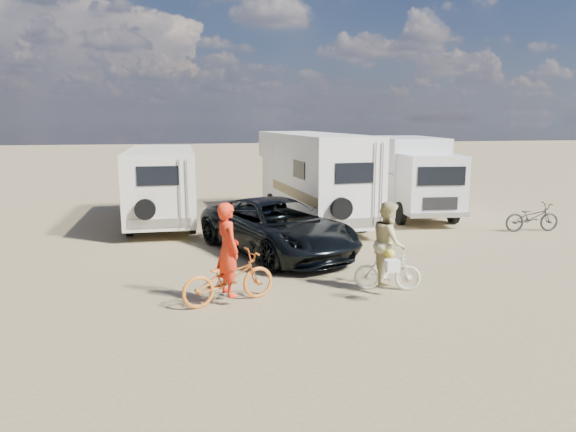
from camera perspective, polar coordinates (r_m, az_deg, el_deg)
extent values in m
plane|color=#947F58|center=(13.37, 9.45, -6.01)|extent=(140.00, 140.00, 0.00)
imported|color=black|center=(14.86, -1.18, -1.16)|extent=(4.41, 6.05, 1.53)
imported|color=orange|center=(11.00, -6.45, -6.69)|extent=(2.13, 1.30, 1.06)
imported|color=silver|center=(11.95, 10.69, -5.83)|extent=(1.52, 0.81, 0.88)
imported|color=red|center=(10.88, -6.49, -4.49)|extent=(0.66, 0.81, 1.93)
imported|color=#C4B97B|center=(11.83, 10.77, -3.66)|extent=(0.91, 1.04, 1.81)
imported|color=#272926|center=(19.60, 24.83, -0.12)|extent=(1.91, 0.81, 0.98)
cube|color=#2F5893|center=(16.51, 4.31, -1.97)|extent=(0.62, 0.53, 0.42)
cube|color=brown|center=(16.15, 4.04, -2.31)|extent=(0.58, 0.58, 0.38)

